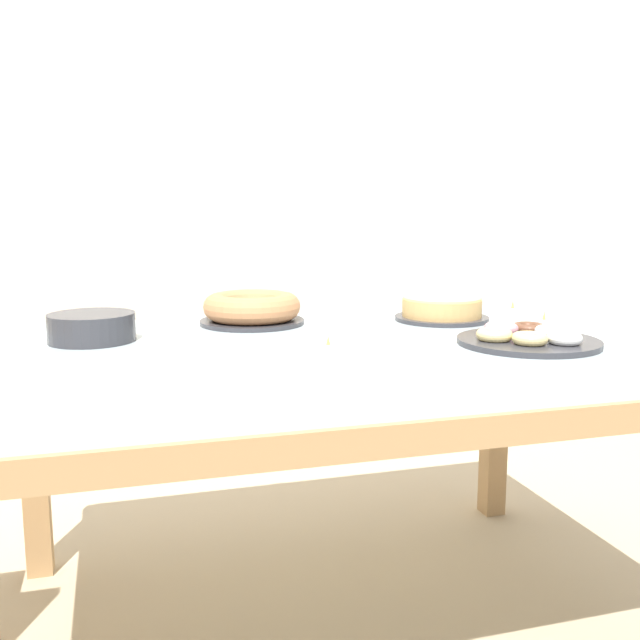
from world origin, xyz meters
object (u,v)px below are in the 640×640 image
cake_golden_bundt (252,309)px  tealight_left_edge (544,322)px  tealight_right_edge (513,310)px  pastry_platter (528,338)px  plate_stack (92,327)px  tealight_centre (328,347)px  cake_chocolate_round (442,309)px

cake_golden_bundt → tealight_left_edge: size_ratio=7.37×
tealight_left_edge → cake_golden_bundt: bearing=162.1°
tealight_right_edge → pastry_platter: bearing=-117.2°
plate_stack → tealight_right_edge: size_ratio=5.25×
tealight_centre → cake_golden_bundt: bearing=102.4°
tealight_centre → pastry_platter: bearing=-6.3°
cake_golden_bundt → plate_stack: 0.45m
cake_chocolate_round → tealight_right_edge: size_ratio=6.80×
pastry_platter → tealight_centre: size_ratio=8.50×
cake_golden_bundt → tealight_centre: cake_golden_bundt is taller
pastry_platter → tealight_left_edge: (0.20, 0.23, -0.00)m
plate_stack → tealight_right_edge: (1.24, 0.12, -0.02)m
pastry_platter → tealight_left_edge: pastry_platter is taller
cake_golden_bundt → plate_stack: (-0.43, -0.15, -0.01)m
pastry_platter → plate_stack: 1.06m
pastry_platter → tealight_right_edge: size_ratio=8.50×
cake_golden_bundt → tealight_centre: 0.44m
cake_golden_bundt → tealight_right_edge: size_ratio=7.37×
cake_golden_bundt → tealight_left_edge: bearing=-17.9°
cake_chocolate_round → pastry_platter: bearing=-84.3°
tealight_right_edge → tealight_centre: bearing=-151.0°
plate_stack → tealight_right_edge: 1.25m
cake_chocolate_round → pastry_platter: (0.04, -0.39, -0.02)m
cake_chocolate_round → plate_stack: 0.97m
cake_golden_bundt → tealight_right_edge: (0.81, -0.03, -0.03)m
cake_chocolate_round → plate_stack: (-0.97, -0.06, 0.00)m
tealight_left_edge → tealight_right_edge: same height
pastry_platter → tealight_left_edge: bearing=49.5°
plate_stack → cake_golden_bundt: bearing=19.0°
cake_chocolate_round → pastry_platter: size_ratio=0.80×
tealight_left_edge → plate_stack: bearing=175.1°
pastry_platter → tealight_centre: bearing=173.7°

